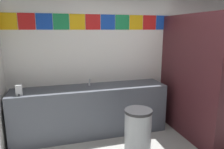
% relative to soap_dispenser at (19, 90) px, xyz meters
% --- Properties ---
extents(wall_back, '(4.32, 0.09, 2.64)m').
position_rel_soap_dispenser_xyz_m(wall_back, '(1.90, 0.48, 0.40)').
color(wall_back, white).
rests_on(wall_back, ground_plane).
extents(vanity_counter, '(2.63, 0.56, 0.85)m').
position_rel_soap_dispenser_xyz_m(vanity_counter, '(1.10, 0.16, -0.50)').
color(vanity_counter, '#4C515B').
rests_on(vanity_counter, ground_plane).
extents(faucet_center, '(0.04, 0.10, 0.14)m').
position_rel_soap_dispenser_xyz_m(faucet_center, '(1.10, 0.25, -0.03)').
color(faucet_center, silver).
rests_on(faucet_center, vanity_counter).
extents(soap_dispenser, '(0.09, 0.09, 0.16)m').
position_rel_soap_dispenser_xyz_m(soap_dispenser, '(0.00, 0.00, 0.00)').
color(soap_dispenser, '#B7BABF').
rests_on(soap_dispenser, vanity_counter).
extents(stall_divider, '(0.92, 1.55, 2.06)m').
position_rel_soap_dispenser_xyz_m(stall_divider, '(2.78, -0.59, 0.10)').
color(stall_divider, '#471E23').
rests_on(stall_divider, ground_plane).
extents(toilet, '(0.39, 0.49, 0.74)m').
position_rel_soap_dispenser_xyz_m(toilet, '(3.16, -0.02, -0.63)').
color(toilet, white).
rests_on(toilet, ground_plane).
extents(trash_bin, '(0.40, 0.40, 0.69)m').
position_rel_soap_dispenser_xyz_m(trash_bin, '(1.65, -0.66, -0.58)').
color(trash_bin, '#999EA3').
rests_on(trash_bin, ground_plane).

